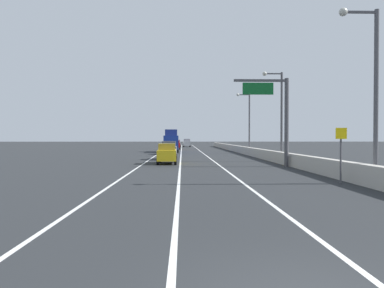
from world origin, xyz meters
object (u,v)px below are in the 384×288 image
(lamp_post_right_third, at_px, (248,119))
(car_silver_2, at_px, (187,143))
(lamp_post_right_near, at_px, (371,82))
(box_truck, at_px, (171,142))
(car_red_1, at_px, (176,145))
(overhead_sign_gantry, at_px, (278,111))
(car_blue_4, at_px, (169,148))
(lamp_post_right_second, at_px, (279,109))
(car_yellow_3, at_px, (167,154))
(speed_advisory_sign, at_px, (341,151))
(car_white_5, at_px, (177,143))
(car_gray_0, at_px, (169,150))

(lamp_post_right_third, distance_m, car_silver_2, 42.62)
(lamp_post_right_near, bearing_deg, car_silver_2, 96.42)
(box_truck, bearing_deg, lamp_post_right_near, -74.54)
(car_red_1, relative_size, box_truck, 0.59)
(overhead_sign_gantry, distance_m, car_red_1, 47.87)
(car_blue_4, height_order, box_truck, box_truck)
(lamp_post_right_near, height_order, car_red_1, lamp_post_right_near)
(lamp_post_right_near, distance_m, car_silver_2, 78.90)
(overhead_sign_gantry, bearing_deg, box_truck, 107.58)
(lamp_post_right_second, xyz_separation_m, lamp_post_right_third, (0.06, 18.42, 0.00))
(lamp_post_right_third, distance_m, car_blue_4, 13.08)
(lamp_post_right_second, height_order, car_yellow_3, lamp_post_right_second)
(overhead_sign_gantry, relative_size, box_truck, 0.94)
(lamp_post_right_second, height_order, box_truck, lamp_post_right_second)
(car_silver_2, bearing_deg, box_truck, -95.10)
(lamp_post_right_third, bearing_deg, car_yellow_3, -118.39)
(car_blue_4, bearing_deg, speed_advisory_sign, -72.90)
(speed_advisory_sign, height_order, lamp_post_right_near, lamp_post_right_near)
(lamp_post_right_second, xyz_separation_m, car_yellow_3, (-11.50, -2.96, -4.44))
(lamp_post_right_second, bearing_deg, box_truck, 115.81)
(lamp_post_right_near, height_order, car_white_5, lamp_post_right_near)
(overhead_sign_gantry, relative_size, car_blue_4, 1.62)
(car_blue_4, bearing_deg, car_silver_2, 85.86)
(car_silver_2, bearing_deg, lamp_post_right_third, -77.88)
(overhead_sign_gantry, distance_m, car_blue_4, 25.35)
(overhead_sign_gantry, distance_m, car_white_5, 70.09)
(lamp_post_right_second, xyz_separation_m, car_red_1, (-11.45, 39.86, -4.43))
(box_truck, bearing_deg, lamp_post_right_second, -64.19)
(lamp_post_right_second, bearing_deg, car_silver_2, 98.40)
(speed_advisory_sign, relative_size, car_silver_2, 0.73)
(car_red_1, relative_size, car_white_5, 1.09)
(lamp_post_right_third, bearing_deg, car_silver_2, 102.12)
(lamp_post_right_third, xyz_separation_m, car_blue_4, (-12.07, -2.37, -4.46))
(speed_advisory_sign, bearing_deg, car_white_5, 97.09)
(car_red_1, height_order, car_silver_2, car_silver_2)
(car_red_1, relative_size, car_yellow_3, 1.01)
(lamp_post_right_third, relative_size, car_red_1, 1.98)
(lamp_post_right_near, height_order, lamp_post_right_third, same)
(car_gray_0, height_order, car_white_5, car_gray_0)
(car_gray_0, bearing_deg, lamp_post_right_third, 51.64)
(car_gray_0, bearing_deg, car_blue_4, 92.16)
(car_white_5, bearing_deg, car_red_1, -89.80)
(car_yellow_3, bearing_deg, lamp_post_right_second, 14.43)
(box_truck, bearing_deg, car_gray_0, -88.83)
(overhead_sign_gantry, bearing_deg, car_gray_0, 132.04)
(lamp_post_right_second, xyz_separation_m, car_white_5, (-11.53, 62.42, -4.42))
(speed_advisory_sign, distance_m, car_red_1, 58.84)
(lamp_post_right_near, xyz_separation_m, car_silver_2, (-8.81, 78.28, -4.33))
(lamp_post_right_near, height_order, car_silver_2, lamp_post_right_near)
(lamp_post_right_second, bearing_deg, lamp_post_right_near, -90.10)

